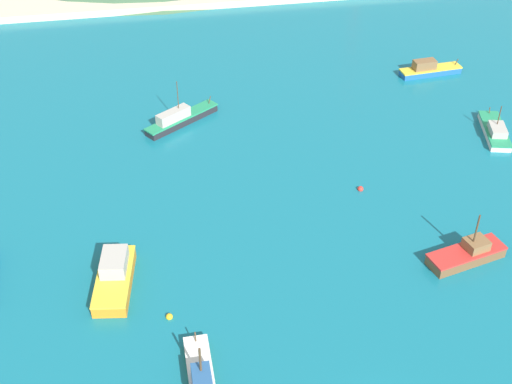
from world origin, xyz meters
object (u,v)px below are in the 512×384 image
object	(u,v)px
buoy_0	(360,189)
fishing_boat_7	(467,254)
fishing_boat_4	(429,69)
fishing_boat_6	(495,131)
fishing_boat_0	(114,276)
buoy_1	(169,317)
fishing_boat_2	(180,118)
fishing_boat_10	(201,380)

from	to	relation	value
buoy_0	fishing_boat_7	bearing A→B (deg)	-62.33
fishing_boat_4	fishing_boat_6	size ratio (longest dim) A/B	1.03
fishing_boat_0	buoy_1	size ratio (longest dim) A/B	13.75
fishing_boat_2	buoy_1	bearing A→B (deg)	-96.97
fishing_boat_7	buoy_1	world-z (taller)	fishing_boat_7
fishing_boat_10	fishing_boat_0	bearing A→B (deg)	116.94
fishing_boat_0	fishing_boat_4	bearing A→B (deg)	37.96
fishing_boat_2	fishing_boat_10	world-z (taller)	fishing_boat_2
fishing_boat_4	fishing_boat_0	bearing A→B (deg)	-142.04
fishing_boat_0	buoy_1	bearing A→B (deg)	-48.17
fishing_boat_2	fishing_boat_7	size ratio (longest dim) A/B	1.19
fishing_boat_7	fishing_boat_2	bearing A→B (deg)	129.52
buoy_0	fishing_boat_10	bearing A→B (deg)	-131.55
fishing_boat_6	fishing_boat_10	bearing A→B (deg)	-142.33
fishing_boat_0	buoy_1	xyz separation A→B (m)	(4.78, -5.35, -0.96)
fishing_boat_2	fishing_boat_10	distance (m)	42.25
fishing_boat_6	fishing_boat_10	world-z (taller)	fishing_boat_10
fishing_boat_6	buoy_1	distance (m)	49.95
fishing_boat_4	fishing_boat_7	xyz separation A→B (m)	(-11.46, -39.15, 0.00)
fishing_boat_6	fishing_boat_7	xyz separation A→B (m)	(-13.50, -21.62, 0.17)
fishing_boat_10	buoy_1	distance (m)	8.38
fishing_boat_4	fishing_boat_7	distance (m)	40.79
fishing_boat_4	buoy_1	xyz separation A→B (m)	(-41.71, -41.62, -0.70)
fishing_boat_6	fishing_boat_2	bearing A→B (deg)	165.82
fishing_boat_2	fishing_boat_10	size ratio (longest dim) A/B	1.17
fishing_boat_2	buoy_0	world-z (taller)	fishing_boat_2
fishing_boat_7	buoy_1	bearing A→B (deg)	-175.32
fishing_boat_2	fishing_boat_6	world-z (taller)	fishing_boat_2
fishing_boat_2	fishing_boat_10	xyz separation A→B (m)	(-2.12, -42.19, -0.10)
fishing_boat_2	fishing_boat_7	distance (m)	40.99
fishing_boat_7	fishing_boat_10	bearing A→B (deg)	-159.44
fishing_boat_2	fishing_boat_6	bearing A→B (deg)	-14.18
fishing_boat_6	buoy_0	world-z (taller)	fishing_boat_6
fishing_boat_4	fishing_boat_10	size ratio (longest dim) A/B	1.07
fishing_boat_0	fishing_boat_6	xyz separation A→B (m)	(48.53, 18.75, -0.43)
fishing_boat_7	buoy_0	world-z (taller)	fishing_boat_7
buoy_0	buoy_1	xyz separation A→B (m)	(-23.25, -15.82, -0.01)
fishing_boat_0	fishing_boat_10	world-z (taller)	fishing_boat_10
fishing_boat_2	fishing_boat_7	world-z (taller)	fishing_boat_2
fishing_boat_4	buoy_0	world-z (taller)	fishing_boat_4
fishing_boat_7	buoy_0	size ratio (longest dim) A/B	12.33
fishing_boat_0	fishing_boat_7	xyz separation A→B (m)	(35.03, -2.87, -0.26)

